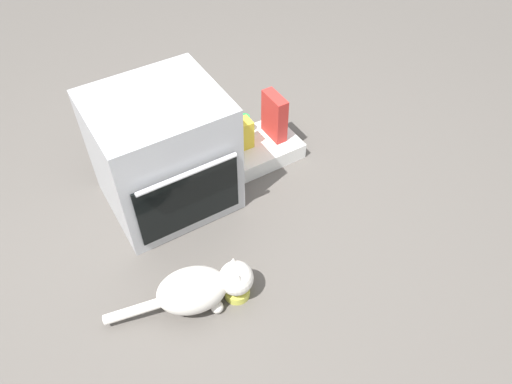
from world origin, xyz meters
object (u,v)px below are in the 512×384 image
object	(u,v)px
cat	(201,288)
oven	(163,153)
food_bowl	(237,291)
soda_can	(244,125)
pantry_cabinet	(259,148)
cereal_box	(274,116)
snack_bag	(241,134)

from	to	relation	value
cat	oven	bearing A→B (deg)	93.40
food_bowl	cat	world-z (taller)	cat
oven	soda_can	world-z (taller)	oven
food_bowl	cat	size ratio (longest dim) A/B	0.18
food_bowl	oven	bearing A→B (deg)	90.43
oven	pantry_cabinet	world-z (taller)	oven
cereal_box	oven	bearing A→B (deg)	-175.86
snack_bag	cereal_box	size ratio (longest dim) A/B	0.64
food_bowl	cat	xyz separation A→B (m)	(-0.16, 0.04, 0.09)
pantry_cabinet	food_bowl	bearing A→B (deg)	-127.68
food_bowl	snack_bag	distance (m)	0.94
oven	pantry_cabinet	bearing A→B (deg)	3.83
cat	snack_bag	size ratio (longest dim) A/B	3.72
pantry_cabinet	cereal_box	size ratio (longest dim) A/B	1.61
oven	snack_bag	bearing A→B (deg)	7.14
oven	cereal_box	size ratio (longest dim) A/B	2.35
food_bowl	soda_can	xyz separation A→B (m)	(0.57, 0.89, 0.13)
cat	snack_bag	bearing A→B (deg)	65.03
snack_bag	pantry_cabinet	bearing A→B (deg)	-11.63
oven	food_bowl	size ratio (longest dim) A/B	5.38
pantry_cabinet	snack_bag	world-z (taller)	snack_bag
pantry_cabinet	food_bowl	distance (m)	0.97
oven	cat	xyz separation A→B (m)	(-0.15, -0.68, -0.21)
food_bowl	snack_bag	xyz separation A→B (m)	(0.49, 0.79, 0.16)
pantry_cabinet	snack_bag	xyz separation A→B (m)	(-0.11, 0.02, 0.14)
food_bowl	cereal_box	world-z (taller)	cereal_box
food_bowl	snack_bag	world-z (taller)	snack_bag
oven	pantry_cabinet	distance (m)	0.66
pantry_cabinet	cat	size ratio (longest dim) A/B	0.67
oven	cereal_box	bearing A→B (deg)	4.14
cereal_box	soda_can	world-z (taller)	cereal_box
food_bowl	cereal_box	size ratio (longest dim) A/B	0.44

